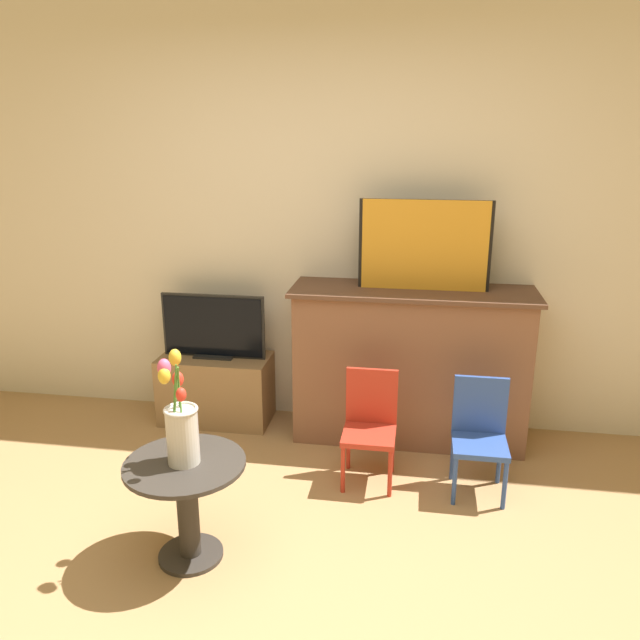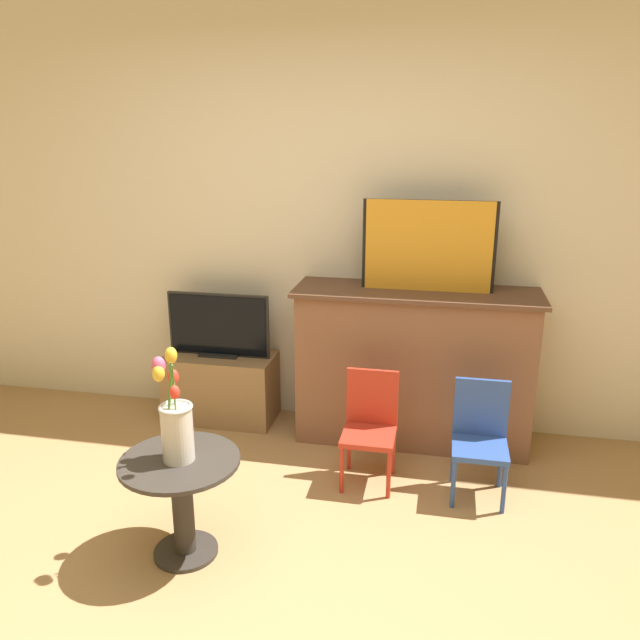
{
  "view_description": "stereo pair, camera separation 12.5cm",
  "coord_description": "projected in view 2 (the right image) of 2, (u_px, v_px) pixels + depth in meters",
  "views": [
    {
      "loc": [
        0.57,
        -1.78,
        1.88
      ],
      "look_at": [
        0.07,
        1.31,
        0.92
      ],
      "focal_mm": 35.0,
      "sensor_mm": 36.0,
      "label": 1
    },
    {
      "loc": [
        0.7,
        -1.76,
        1.88
      ],
      "look_at": [
        0.07,
        1.31,
        0.92
      ],
      "focal_mm": 35.0,
      "sensor_mm": 36.0,
      "label": 2
    }
  ],
  "objects": [
    {
      "name": "fireplace_mantel",
      "position": [
        414.0,
        364.0,
        3.84
      ],
      "size": [
        1.46,
        0.48,
        0.97
      ],
      "color": "brown",
      "rests_on": "ground"
    },
    {
      "name": "chair_blue",
      "position": [
        480.0,
        434.0,
        3.29
      ],
      "size": [
        0.29,
        0.29,
        0.62
      ],
      "color": "#2D4C99",
      "rests_on": "ground"
    },
    {
      "name": "tv_monitor",
      "position": [
        218.0,
        326.0,
        4.07
      ],
      "size": [
        0.68,
        0.12,
        0.42
      ],
      "color": "black",
      "rests_on": "tv_stand"
    },
    {
      "name": "vase_tulips",
      "position": [
        176.0,
        422.0,
        2.7
      ],
      "size": [
        0.16,
        0.24,
        0.5
      ],
      "color": "beige",
      "rests_on": "side_table"
    },
    {
      "name": "side_table",
      "position": [
        182.0,
        493.0,
        2.8
      ],
      "size": [
        0.54,
        0.54,
        0.49
      ],
      "color": "#332D28",
      "rests_on": "ground"
    },
    {
      "name": "tv_stand",
      "position": [
        221.0,
        387.0,
        4.19
      ],
      "size": [
        0.72,
        0.36,
        0.45
      ],
      "color": "olive",
      "rests_on": "ground"
    },
    {
      "name": "chair_red",
      "position": [
        370.0,
        422.0,
        3.42
      ],
      "size": [
        0.29,
        0.29,
        0.62
      ],
      "color": "#B22D1E",
      "rests_on": "ground"
    },
    {
      "name": "painting",
      "position": [
        428.0,
        246.0,
        3.62
      ],
      "size": [
        0.77,
        0.03,
        0.53
      ],
      "color": "black",
      "rests_on": "fireplace_mantel"
    },
    {
      "name": "wall_back",
      "position": [
        335.0,
        218.0,
        3.93
      ],
      "size": [
        8.0,
        0.06,
        2.7
      ],
      "color": "beige",
      "rests_on": "ground"
    }
  ]
}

